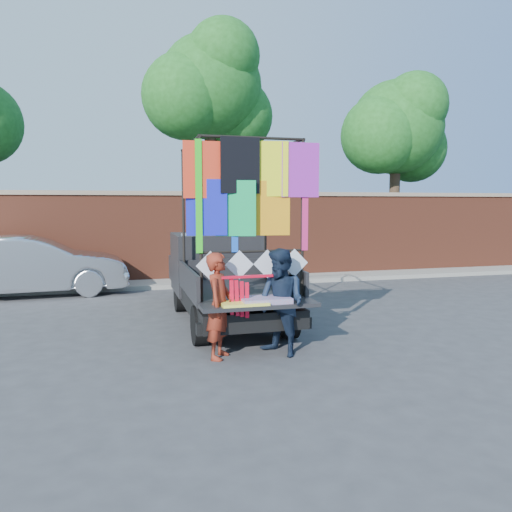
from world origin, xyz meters
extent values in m
plane|color=#38383A|center=(0.00, 0.00, 0.00)|extent=(90.00, 90.00, 0.00)
cube|color=brown|center=(0.00, 7.00, 1.25)|extent=(30.00, 0.35, 2.50)
cube|color=gray|center=(0.00, 7.00, 2.55)|extent=(30.00, 0.45, 0.12)
cube|color=gray|center=(0.00, 6.30, 0.06)|extent=(30.00, 1.20, 0.12)
cylinder|color=#38281C|center=(1.00, 8.20, 2.73)|extent=(0.36, 0.36, 5.46)
sphere|color=#1B5618|center=(1.00, 8.20, 5.85)|extent=(3.20, 3.20, 3.20)
sphere|color=#1B5618|center=(1.90, 8.60, 5.07)|extent=(2.40, 2.40, 2.40)
sphere|color=#1B5618|center=(0.20, 7.90, 5.46)|extent=(2.60, 2.60, 2.60)
sphere|color=#1B5618|center=(1.30, 7.60, 6.63)|extent=(2.20, 2.20, 2.20)
cylinder|color=#38281C|center=(7.50, 8.20, 2.27)|extent=(0.36, 0.36, 4.55)
sphere|color=#1B5618|center=(7.50, 8.20, 4.88)|extent=(3.20, 3.20, 3.20)
sphere|color=#1B5618|center=(8.40, 8.60, 4.23)|extent=(2.40, 2.40, 2.40)
sphere|color=#1B5618|center=(6.70, 7.90, 4.55)|extent=(2.60, 2.60, 2.60)
sphere|color=#1B5618|center=(7.80, 7.60, 5.52)|extent=(2.20, 2.20, 2.20)
cylinder|color=black|center=(-0.61, 2.94, 0.32)|extent=(0.21, 0.64, 0.64)
cylinder|color=black|center=(-0.61, 0.32, 0.32)|extent=(0.21, 0.64, 0.64)
cylinder|color=black|center=(0.90, 2.94, 0.32)|extent=(0.21, 0.64, 0.64)
cylinder|color=black|center=(0.90, 0.32, 0.32)|extent=(0.21, 0.64, 0.64)
cube|color=black|center=(0.14, 1.58, 0.49)|extent=(1.65, 4.07, 0.29)
cube|color=black|center=(0.14, 0.85, 0.76)|extent=(1.75, 2.23, 0.10)
cube|color=black|center=(-0.71, 0.85, 0.97)|extent=(0.06, 2.23, 0.44)
cube|color=black|center=(1.00, 0.85, 0.97)|extent=(0.06, 2.23, 0.44)
cube|color=black|center=(0.14, 1.95, 0.97)|extent=(1.75, 0.06, 0.44)
cube|color=black|center=(0.14, 2.89, 1.02)|extent=(1.75, 1.55, 1.21)
cube|color=#8C9EAD|center=(0.14, 2.45, 1.41)|extent=(1.55, 0.06, 0.53)
cube|color=#8C9EAD|center=(0.14, 3.62, 1.21)|extent=(1.55, 0.10, 0.68)
cube|color=black|center=(0.14, 3.95, 0.78)|extent=(1.70, 0.87, 0.53)
cube|color=black|center=(0.14, -0.51, 0.78)|extent=(1.75, 0.53, 0.06)
cube|color=black|center=(0.14, -0.29, 0.41)|extent=(1.79, 0.15, 0.17)
cylinder|color=black|center=(-0.65, -0.17, 2.02)|extent=(0.05, 0.05, 2.43)
cylinder|color=black|center=(-0.65, 1.87, 2.02)|extent=(0.05, 0.05, 2.43)
cylinder|color=black|center=(0.94, -0.17, 2.02)|extent=(0.05, 0.05, 2.43)
cylinder|color=black|center=(0.94, 1.87, 2.02)|extent=(0.05, 0.05, 2.43)
cylinder|color=black|center=(0.14, -0.17, 3.23)|extent=(1.65, 0.04, 0.04)
cylinder|color=black|center=(0.14, 1.87, 3.23)|extent=(1.65, 0.04, 0.04)
cylinder|color=black|center=(-0.65, 0.85, 3.23)|extent=(0.04, 2.09, 0.04)
cylinder|color=black|center=(0.94, 0.85, 3.23)|extent=(0.04, 2.09, 0.04)
cylinder|color=black|center=(0.14, -0.17, 1.53)|extent=(1.65, 0.04, 0.04)
cube|color=red|center=(-0.58, -0.19, 2.79)|extent=(0.60, 0.01, 0.82)
cube|color=black|center=(-0.10, -0.23, 2.79)|extent=(0.60, 0.01, 0.82)
cube|color=#F0F81A|center=(0.39, -0.19, 2.79)|extent=(0.60, 0.01, 0.82)
cube|color=purple|center=(0.87, -0.23, 2.79)|extent=(0.60, 0.01, 0.82)
cube|color=#151DC4|center=(-0.58, -0.19, 2.16)|extent=(0.60, 0.01, 0.82)
cube|color=#0CAD57|center=(-0.10, -0.23, 2.16)|extent=(0.60, 0.01, 0.82)
cube|color=orange|center=(0.39, -0.19, 2.16)|extent=(0.60, 0.01, 0.82)
cube|color=#25D61A|center=(-0.68, -0.21, 2.36)|extent=(0.10, 0.01, 1.65)
cube|color=#D32367|center=(0.97, -0.21, 2.36)|extent=(0.10, 0.01, 1.65)
cube|color=blue|center=(-0.15, -0.21, 2.36)|extent=(0.10, 0.01, 1.65)
cube|color=white|center=(-0.52, -0.20, 1.34)|extent=(0.44, 0.01, 0.44)
cube|color=white|center=(-0.08, -0.20, 1.34)|extent=(0.44, 0.01, 0.44)
cube|color=white|center=(0.36, -0.20, 1.34)|extent=(0.44, 0.01, 0.44)
cube|color=white|center=(0.80, -0.20, 1.34)|extent=(0.44, 0.01, 0.44)
cube|color=#EC3442|center=(0.24, -0.51, 0.84)|extent=(0.73, 0.44, 0.08)
cube|color=#F7F34E|center=(-0.10, -0.58, 0.82)|extent=(0.68, 0.39, 0.04)
imported|color=#B7B9BF|center=(-3.89, 5.68, 0.74)|extent=(4.57, 1.89, 1.47)
imported|color=maroon|center=(-0.44, -0.43, 0.78)|extent=(0.59, 0.67, 1.55)
imported|color=#162237|center=(0.48, -0.53, 0.80)|extent=(0.91, 0.97, 1.60)
cube|color=red|center=(0.02, -0.48, 1.20)|extent=(0.90, 0.08, 0.04)
cube|color=red|center=(-0.26, -0.50, 0.91)|extent=(0.06, 0.02, 0.52)
cube|color=red|center=(-0.19, -0.50, 0.89)|extent=(0.06, 0.02, 0.52)
cube|color=red|center=(-0.11, -0.50, 0.87)|extent=(0.06, 0.02, 0.52)
cube|color=red|center=(-0.04, -0.50, 0.85)|extent=(0.06, 0.02, 0.52)
camera|label=1|loc=(-1.80, -7.46, 2.26)|focal=35.00mm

